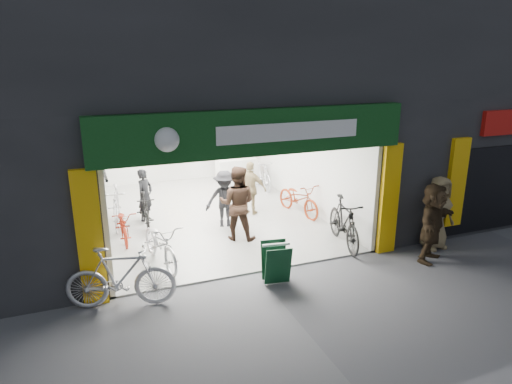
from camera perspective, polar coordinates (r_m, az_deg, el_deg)
ground at (r=9.91m, az=0.07°, el=-10.10°), size 60.00×60.00×0.00m
building at (r=13.85m, az=-4.11°, el=16.06°), size 17.00×10.27×8.00m
bike_left_front at (r=10.28m, az=-11.85°, el=-6.32°), size 0.99×2.03×1.02m
bike_left_midfront at (r=12.56m, az=-13.68°, el=-2.34°), size 0.49×1.57×0.94m
bike_left_midback at (r=11.84m, az=-16.22°, el=-3.96°), size 0.56×1.61×0.85m
bike_left_back at (r=12.83m, az=-17.03°, el=-1.80°), size 0.75×1.90×1.11m
bike_right_front at (r=11.22m, az=10.93°, el=-3.77°), size 0.97×2.08×1.20m
bike_right_mid at (r=13.26m, az=5.35°, el=-0.82°), size 0.96×1.94×0.98m
bike_right_back at (r=15.76m, az=0.70°, el=2.24°), size 0.56×1.76×1.05m
parked_bike at (r=8.80m, az=-16.57°, el=-10.16°), size 2.07×1.03×1.20m
customer_a at (r=12.97m, az=-13.70°, el=-0.45°), size 0.64×0.64×1.49m
customer_b at (r=11.28m, az=-2.36°, el=-1.47°), size 1.16×1.08×1.90m
customer_c at (r=12.15m, az=-3.94°, el=-0.95°), size 1.14×0.83×1.58m
customer_d at (r=13.06m, az=-0.68°, el=0.38°), size 0.97×0.89×1.59m
pedestrian_near at (r=11.64m, az=21.74°, el=-2.43°), size 0.90×0.61×1.78m
pedestrian_far at (r=10.88m, az=21.17°, el=-3.60°), size 1.70×1.36×1.81m
sandwich_board at (r=9.37m, az=2.52°, el=-8.71°), size 0.61×0.62×0.82m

